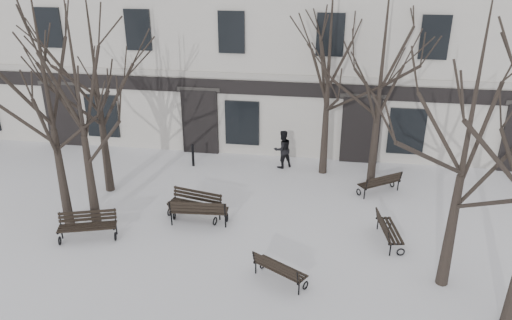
% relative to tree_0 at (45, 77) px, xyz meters
% --- Properties ---
extents(ground, '(100.00, 100.00, 0.00)m').
position_rel_tree_0_xyz_m(ground, '(6.32, -1.08, -5.08)').
color(ground, white).
rests_on(ground, ground).
extents(building, '(40.40, 10.20, 11.40)m').
position_rel_tree_0_xyz_m(building, '(6.32, 11.88, 0.44)').
color(building, '#BCB7AE').
rests_on(building, ground).
extents(tree_0, '(5.68, 5.68, 8.12)m').
position_rel_tree_0_xyz_m(tree_0, '(0.00, 0.00, 0.00)').
color(tree_0, black).
rests_on(tree_0, ground).
extents(tree_1, '(5.35, 5.35, 7.65)m').
position_rel_tree_0_xyz_m(tree_1, '(0.91, 0.13, -0.30)').
color(tree_1, black).
rests_on(tree_1, ground).
extents(tree_2, '(5.55, 5.55, 7.93)m').
position_rel_tree_0_xyz_m(tree_2, '(11.86, -1.40, -0.12)').
color(tree_2, black).
rests_on(tree_2, ground).
extents(tree_4, '(5.51, 5.51, 7.87)m').
position_rel_tree_0_xyz_m(tree_4, '(0.29, 2.64, -0.15)').
color(tree_4, black).
rests_on(tree_4, ground).
extents(tree_5, '(5.74, 5.74, 8.20)m').
position_rel_tree_0_xyz_m(tree_5, '(8.34, 5.50, 0.05)').
color(tree_5, black).
rests_on(tree_5, ground).
extents(tree_6, '(5.81, 5.81, 8.30)m').
position_rel_tree_0_xyz_m(tree_6, '(10.23, 4.66, 0.12)').
color(tree_6, black).
rests_on(tree_6, ground).
extents(bench_0, '(1.89, 1.15, 0.91)m').
position_rel_tree_0_xyz_m(bench_0, '(1.06, -0.73, -4.58)').
color(bench_0, black).
rests_on(bench_0, ground).
extents(bench_1, '(1.98, 0.85, 0.97)m').
position_rel_tree_0_xyz_m(bench_1, '(4.34, 0.66, -4.55)').
color(bench_1, black).
rests_on(bench_1, ground).
extents(bench_2, '(1.64, 1.29, 0.80)m').
position_rel_tree_0_xyz_m(bench_2, '(7.34, -2.05, -4.64)').
color(bench_2, black).
rests_on(bench_2, ground).
extents(bench_3, '(1.94, 1.06, 0.93)m').
position_rel_tree_0_xyz_m(bench_3, '(4.08, 1.14, -4.57)').
color(bench_3, black).
rests_on(bench_3, ground).
extents(bench_4, '(1.70, 1.44, 0.85)m').
position_rel_tree_0_xyz_m(bench_4, '(10.53, 3.90, -4.61)').
color(bench_4, black).
rests_on(bench_4, ground).
extents(bench_5, '(0.86, 1.70, 0.82)m').
position_rel_tree_0_xyz_m(bench_5, '(10.51, 0.51, -4.63)').
color(bench_5, black).
rests_on(bench_5, ground).
extents(bollard_a, '(0.13, 0.13, 1.00)m').
position_rel_tree_0_xyz_m(bollard_a, '(2.86, 5.32, -4.54)').
color(bollard_a, black).
rests_on(bollard_a, ground).
extents(bollard_b, '(0.13, 0.13, 0.98)m').
position_rel_tree_0_xyz_m(bollard_b, '(10.45, 5.83, -4.55)').
color(bollard_b, black).
rests_on(bollard_b, ground).
extents(pedestrian_b, '(1.01, 0.97, 1.64)m').
position_rel_tree_0_xyz_m(pedestrian_b, '(6.62, 5.78, -5.08)').
color(pedestrian_b, black).
rests_on(pedestrian_b, ground).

